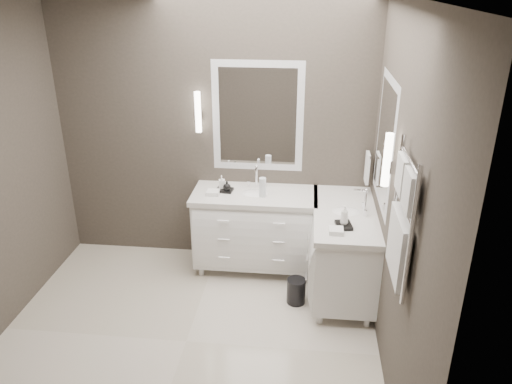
# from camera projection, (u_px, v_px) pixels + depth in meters

# --- Properties ---
(floor) EXTENTS (3.20, 3.00, 0.01)m
(floor) POSITION_uv_depth(u_px,v_px,m) (186.00, 342.00, 4.20)
(floor) COLOR beige
(floor) RESTS_ON ground
(wall_back) EXTENTS (3.20, 0.01, 2.70)m
(wall_back) POSITION_uv_depth(u_px,v_px,m) (213.00, 135.00, 5.03)
(wall_back) COLOR #413B34
(wall_back) RESTS_ON floor
(wall_front) EXTENTS (3.20, 0.01, 2.70)m
(wall_front) POSITION_uv_depth(u_px,v_px,m) (93.00, 327.00, 2.28)
(wall_front) COLOR #413B34
(wall_front) RESTS_ON floor
(wall_right) EXTENTS (0.01, 3.00, 2.70)m
(wall_right) POSITION_uv_depth(u_px,v_px,m) (399.00, 205.00, 3.50)
(wall_right) COLOR #413B34
(wall_right) RESTS_ON floor
(vanity_back) EXTENTS (1.24, 0.59, 0.97)m
(vanity_back) POSITION_uv_depth(u_px,v_px,m) (255.00, 226.00, 5.07)
(vanity_back) COLOR white
(vanity_back) RESTS_ON floor
(vanity_right) EXTENTS (0.59, 1.24, 0.97)m
(vanity_right) POSITION_uv_depth(u_px,v_px,m) (343.00, 246.00, 4.69)
(vanity_right) COLOR white
(vanity_right) RESTS_ON floor
(mirror_back) EXTENTS (0.90, 0.02, 1.10)m
(mirror_back) POSITION_uv_depth(u_px,v_px,m) (258.00, 117.00, 4.89)
(mirror_back) COLOR white
(mirror_back) RESTS_ON wall_back
(mirror_right) EXTENTS (0.02, 0.90, 1.10)m
(mirror_right) POSITION_uv_depth(u_px,v_px,m) (385.00, 142.00, 4.15)
(mirror_right) COLOR white
(mirror_right) RESTS_ON wall_right
(sconce_back) EXTENTS (0.06, 0.06, 0.40)m
(sconce_back) POSITION_uv_depth(u_px,v_px,m) (198.00, 113.00, 4.87)
(sconce_back) COLOR white
(sconce_back) RESTS_ON wall_back
(sconce_right) EXTENTS (0.06, 0.06, 0.40)m
(sconce_right) POSITION_uv_depth(u_px,v_px,m) (387.00, 161.00, 3.61)
(sconce_right) COLOR white
(sconce_right) RESTS_ON wall_right
(towel_bar_corner) EXTENTS (0.03, 0.22, 0.30)m
(towel_bar_corner) POSITION_uv_depth(u_px,v_px,m) (367.00, 167.00, 4.84)
(towel_bar_corner) COLOR white
(towel_bar_corner) RESTS_ON wall_right
(towel_ladder) EXTENTS (0.06, 0.58, 0.90)m
(towel_ladder) POSITION_uv_depth(u_px,v_px,m) (401.00, 225.00, 3.12)
(towel_ladder) COLOR white
(towel_ladder) RESTS_ON wall_right
(waste_bin) EXTENTS (0.23, 0.23, 0.25)m
(waste_bin) POSITION_uv_depth(u_px,v_px,m) (296.00, 291.00, 4.65)
(waste_bin) COLOR black
(waste_bin) RESTS_ON floor
(amenity_tray_back) EXTENTS (0.17, 0.14, 0.02)m
(amenity_tray_back) POSITION_uv_depth(u_px,v_px,m) (225.00, 190.00, 4.97)
(amenity_tray_back) COLOR black
(amenity_tray_back) RESTS_ON vanity_back
(amenity_tray_right) EXTENTS (0.15, 0.19, 0.03)m
(amenity_tray_right) POSITION_uv_depth(u_px,v_px,m) (344.00, 225.00, 4.27)
(amenity_tray_right) COLOR black
(amenity_tray_right) RESTS_ON vanity_right
(water_bottle) EXTENTS (0.08, 0.08, 0.19)m
(water_bottle) POSITION_uv_depth(u_px,v_px,m) (263.00, 187.00, 4.82)
(water_bottle) COLOR silver
(water_bottle) RESTS_ON vanity_back
(soap_bottle_a) EXTENTS (0.07, 0.07, 0.13)m
(soap_bottle_a) POSITION_uv_depth(u_px,v_px,m) (222.00, 182.00, 4.96)
(soap_bottle_a) COLOR white
(soap_bottle_a) RESTS_ON amenity_tray_back
(soap_bottle_b) EXTENTS (0.10, 0.10, 0.10)m
(soap_bottle_b) POSITION_uv_depth(u_px,v_px,m) (227.00, 186.00, 4.91)
(soap_bottle_b) COLOR black
(soap_bottle_b) RESTS_ON amenity_tray_back
(soap_bottle_c) EXTENTS (0.08, 0.08, 0.17)m
(soap_bottle_c) POSITION_uv_depth(u_px,v_px,m) (345.00, 215.00, 4.23)
(soap_bottle_c) COLOR white
(soap_bottle_c) RESTS_ON amenity_tray_right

